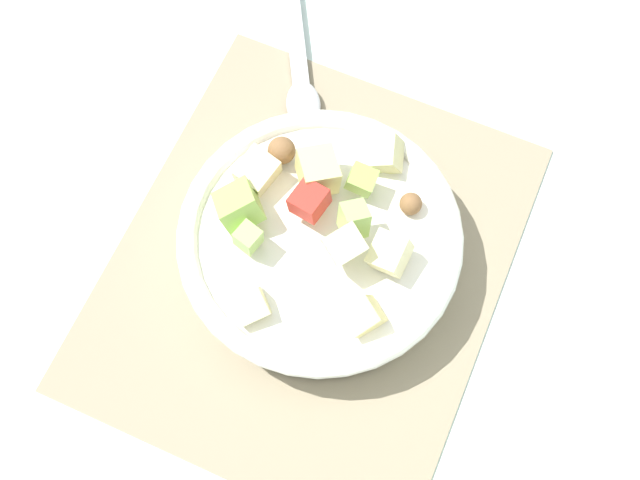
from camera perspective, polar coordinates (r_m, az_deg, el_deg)
ground_plane at (r=0.78m, az=-0.78°, el=-1.78°), size 2.40×2.40×0.00m
placemat at (r=0.78m, az=-0.78°, el=-1.70°), size 0.43×0.36×0.01m
salad_bowl at (r=0.75m, az=-0.02°, el=-0.05°), size 0.27×0.27×0.10m
serving_spoon at (r=0.87m, az=-1.49°, el=12.16°), size 0.20×0.13×0.01m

